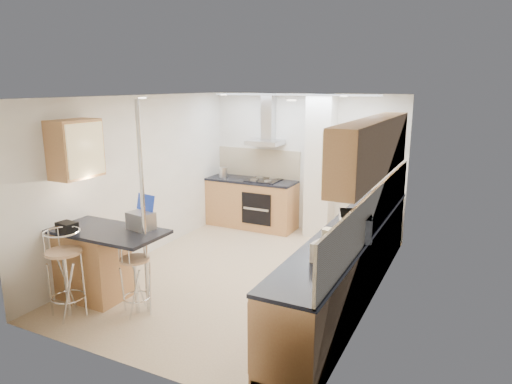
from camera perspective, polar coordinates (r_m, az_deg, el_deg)
The scene contains 16 objects.
ground at distance 6.62m, azimuth -1.46°, elevation -10.34°, with size 4.80×4.80×0.00m, color tan.
room_shell at distance 6.36m, azimuth 2.64°, elevation 3.22°, with size 3.64×4.84×2.51m.
right_counter at distance 5.94m, azimuth 11.58°, elevation -8.64°, with size 0.63×4.40×0.92m.
back_counter at distance 8.65m, azimuth -0.55°, elevation -1.39°, with size 1.70×0.63×0.92m.
peninsula at distance 5.98m, azimuth -17.92°, elevation -8.75°, with size 1.47×0.72×0.94m.
microwave at distance 5.39m, azimuth 12.31°, elevation -4.17°, with size 0.52×0.35×0.29m, color white.
laptop at distance 5.70m, azimuth -14.18°, elevation -3.49°, with size 0.31×0.23×0.21m, color #929499.
bag at distance 5.86m, azimuth -22.55°, elevation -4.10°, with size 0.23×0.17×0.12m, color black.
bar_stool_near at distance 5.77m, azimuth -22.68°, elevation -9.39°, with size 0.43×0.43×1.06m, color tan, non-canonical shape.
bar_stool_end at distance 5.60m, azimuth -14.80°, elevation -10.29°, with size 0.37×0.37×0.90m, color tan, non-canonical shape.
jar_a at distance 6.00m, azimuth 13.86°, elevation -2.95°, with size 0.12×0.12×0.19m, color beige.
jar_b at distance 6.28m, azimuth 13.87°, elevation -2.44°, with size 0.11×0.11×0.14m, color beige.
jar_c at distance 5.08m, azimuth 8.99°, elevation -5.64°, with size 0.14×0.14×0.20m, color #B0AB8D.
jar_d at distance 5.49m, azimuth 12.83°, elevation -4.73°, with size 0.10×0.10×0.13m, color white.
bread_bin at distance 4.70m, azimuth 9.42°, elevation -7.26°, with size 0.29×0.37×0.20m, color beige.
kettle at distance 8.74m, azimuth -4.13°, elevation 2.49°, with size 0.16×0.16×0.20m, color #B9BBBE.
Camera 1 is at (2.84, -5.35, 2.65)m, focal length 32.00 mm.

